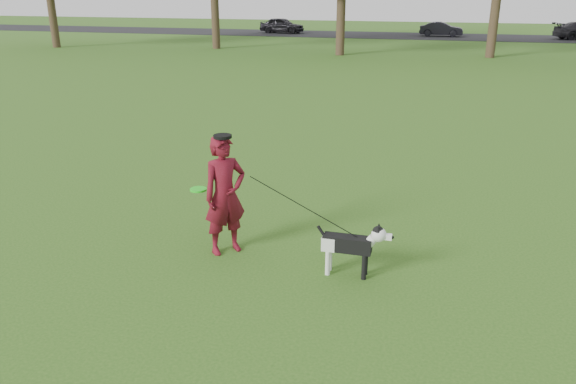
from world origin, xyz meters
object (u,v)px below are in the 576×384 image
(car_left, at_px, (282,25))
(car_mid, at_px, (441,29))
(dog, at_px, (353,243))
(man, at_px, (225,195))

(car_left, relative_size, car_mid, 1.12)
(dog, height_order, car_left, car_left)
(man, height_order, car_left, man)
(car_mid, bearing_deg, car_left, 91.84)
(man, xyz_separation_m, car_left, (-10.52, 39.41, -0.21))
(man, relative_size, car_mid, 0.52)
(man, height_order, car_mid, man)
(man, xyz_separation_m, dog, (1.83, -0.24, -0.39))
(car_left, height_order, car_mid, car_left)
(man, bearing_deg, car_mid, 40.32)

